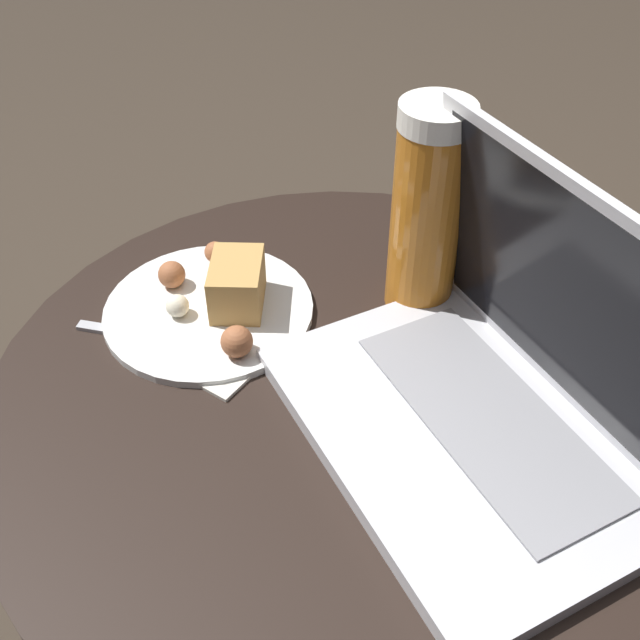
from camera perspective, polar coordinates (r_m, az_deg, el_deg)
name	(u,v)px	position (r m, az deg, el deg)	size (l,w,h in m)	color
ground_plane	(337,627)	(1.17, 1.33, -22.33)	(6.00, 6.00, 0.00)	#382D23
table	(343,466)	(0.85, 1.73, -11.05)	(0.72, 0.72, 0.51)	black
napkin	(200,332)	(0.81, -9.12, -0.88)	(0.21, 0.18, 0.00)	silver
laptop	(492,391)	(0.69, 12.95, -5.30)	(0.39, 0.29, 0.25)	silver
beer_glass	(427,211)	(0.78, 8.15, 8.20)	(0.08, 0.08, 0.23)	#C6701E
snack_plate	(216,301)	(0.82, -7.92, 1.42)	(0.23, 0.23, 0.06)	silver
fork	(179,342)	(0.80, -10.68, -1.63)	(0.16, 0.14, 0.00)	#B2B2B7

